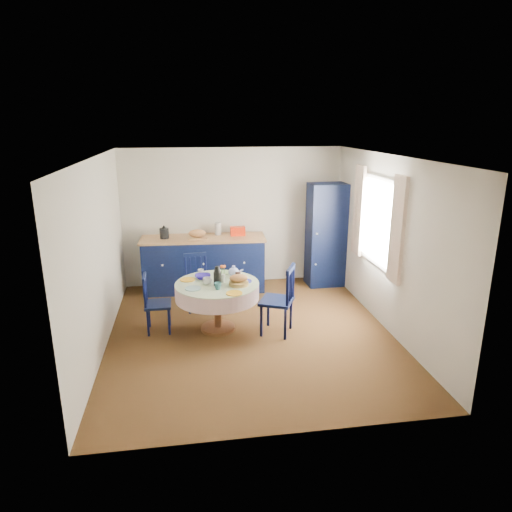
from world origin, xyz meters
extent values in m
plane|color=black|center=(0.00, 0.00, 0.00)|extent=(4.50, 4.50, 0.00)
plane|color=white|center=(0.00, 0.00, 2.50)|extent=(4.50, 4.50, 0.00)
cube|color=beige|center=(0.00, 2.25, 1.25)|extent=(4.00, 0.02, 2.50)
cube|color=beige|center=(-2.00, 0.00, 1.25)|extent=(0.02, 4.50, 2.50)
cube|color=beige|center=(2.00, 0.00, 1.25)|extent=(0.02, 4.50, 2.50)
plane|color=white|center=(2.00, 0.30, 1.50)|extent=(0.00, 1.20, 1.20)
cube|color=white|center=(1.92, -0.40, 1.55)|extent=(0.05, 0.34, 1.45)
cube|color=white|center=(1.92, 1.00, 1.55)|extent=(0.05, 0.34, 1.45)
cube|color=black|center=(-0.57, 1.90, 0.47)|extent=(2.15, 0.74, 0.93)
cube|color=tan|center=(-0.57, 1.90, 0.95)|extent=(2.21, 0.78, 0.04)
cube|color=#B01F08|center=(0.05, 1.92, 1.05)|extent=(0.27, 0.15, 0.16)
cube|color=tan|center=(-0.67, 1.87, 0.98)|extent=(0.35, 0.26, 0.02)
ellipsoid|color=#A76B41|center=(-0.67, 1.87, 1.06)|extent=(0.31, 0.20, 0.13)
cylinder|color=silver|center=(-0.29, 2.05, 1.08)|extent=(0.12, 0.12, 0.22)
cube|color=black|center=(1.66, 1.85, 0.94)|extent=(0.67, 0.49, 1.89)
cylinder|color=white|center=(1.41, 1.61, 1.04)|extent=(0.04, 0.02, 0.04)
cylinder|color=white|center=(1.41, 1.61, 0.47)|extent=(0.04, 0.02, 0.04)
cylinder|color=#5D2F1A|center=(-0.45, 0.19, 0.03)|extent=(0.49, 0.49, 0.05)
cylinder|color=#5D2F1A|center=(-0.45, 0.19, 0.36)|extent=(0.10, 0.10, 0.65)
cylinder|color=#5D2F1A|center=(-0.45, 0.19, 0.70)|extent=(1.14, 1.14, 0.03)
cylinder|color=white|center=(-0.45, 0.19, 0.60)|extent=(1.20, 1.20, 0.22)
cylinder|color=white|center=(-0.45, 0.19, 0.72)|extent=(1.20, 1.20, 0.01)
cylinder|color=#89BCB9|center=(-0.80, 0.01, 0.73)|extent=(0.22, 0.22, 0.01)
cylinder|color=gold|center=(-0.25, -0.26, 0.73)|extent=(0.22, 0.22, 0.01)
cylinder|color=navy|center=(-0.06, 0.20, 0.73)|extent=(0.22, 0.22, 0.01)
cylinder|color=#8FBA79|center=(-0.32, 0.64, 0.73)|extent=(0.22, 0.22, 0.01)
cylinder|color=gold|center=(-0.87, 0.38, 0.73)|extent=(0.22, 0.22, 0.01)
cylinder|color=#A88343|center=(-0.16, 0.06, 0.75)|extent=(0.28, 0.28, 0.05)
ellipsoid|color=#A76B41|center=(-0.16, 0.06, 0.83)|extent=(0.26, 0.16, 0.11)
cube|color=silver|center=(-0.57, 0.30, 0.74)|extent=(0.10, 0.07, 0.04)
cylinder|color=black|center=(-1.15, 0.13, 0.20)|extent=(0.03, 0.03, 0.39)
cylinder|color=black|center=(-1.16, 0.44, 0.20)|extent=(0.03, 0.03, 0.39)
cylinder|color=black|center=(-1.45, 0.12, 0.20)|extent=(0.03, 0.03, 0.39)
cylinder|color=black|center=(-1.45, 0.44, 0.20)|extent=(0.03, 0.03, 0.39)
cube|color=black|center=(-1.30, 0.28, 0.41)|extent=(0.37, 0.39, 0.04)
cylinder|color=black|center=(-1.47, 0.12, 0.63)|extent=(0.03, 0.03, 0.44)
cylinder|color=black|center=(-1.47, 0.44, 0.63)|extent=(0.03, 0.03, 0.44)
cube|color=black|center=(-1.47, 0.28, 0.84)|extent=(0.04, 0.35, 0.06)
cylinder|color=black|center=(-1.47, 0.20, 0.62)|extent=(0.02, 0.02, 0.37)
cylinder|color=black|center=(-1.47, 0.28, 0.62)|extent=(0.02, 0.02, 0.37)
cylinder|color=black|center=(-1.47, 0.36, 0.62)|extent=(0.02, 0.02, 0.37)
cylinder|color=black|center=(-0.85, 0.83, 0.21)|extent=(0.03, 0.03, 0.41)
cylinder|color=black|center=(-0.53, 0.87, 0.21)|extent=(0.03, 0.03, 0.41)
cylinder|color=black|center=(-0.89, 1.14, 0.21)|extent=(0.03, 0.03, 0.41)
cylinder|color=black|center=(-0.57, 1.18, 0.21)|extent=(0.03, 0.03, 0.41)
cube|color=black|center=(-0.71, 1.01, 0.43)|extent=(0.45, 0.43, 0.04)
cylinder|color=black|center=(-0.89, 1.16, 0.66)|extent=(0.03, 0.03, 0.46)
cylinder|color=black|center=(-0.57, 1.20, 0.66)|extent=(0.03, 0.03, 0.46)
cube|color=black|center=(-0.73, 1.18, 0.87)|extent=(0.37, 0.08, 0.06)
cylinder|color=black|center=(-0.82, 1.17, 0.64)|extent=(0.02, 0.02, 0.38)
cylinder|color=black|center=(-0.73, 1.18, 0.64)|extent=(0.02, 0.02, 0.38)
cylinder|color=black|center=(-0.65, 1.19, 0.64)|extent=(0.02, 0.02, 0.38)
cylinder|color=black|center=(0.30, 0.21, 0.23)|extent=(0.04, 0.04, 0.47)
cylinder|color=black|center=(0.14, -0.12, 0.23)|extent=(0.04, 0.04, 0.47)
cylinder|color=black|center=(0.61, 0.06, 0.23)|extent=(0.04, 0.04, 0.47)
cylinder|color=black|center=(0.45, -0.27, 0.23)|extent=(0.04, 0.04, 0.47)
cube|color=black|center=(0.37, -0.03, 0.49)|extent=(0.59, 0.60, 0.04)
cylinder|color=black|center=(0.63, 0.05, 0.75)|extent=(0.04, 0.04, 0.52)
cylinder|color=black|center=(0.47, -0.28, 0.75)|extent=(0.04, 0.04, 0.52)
cube|color=black|center=(0.55, -0.11, 0.98)|extent=(0.22, 0.39, 0.06)
cylinder|color=black|center=(0.59, -0.02, 0.72)|extent=(0.02, 0.02, 0.43)
cylinder|color=black|center=(0.55, -0.11, 0.72)|extent=(0.02, 0.02, 0.43)
cylinder|color=black|center=(0.51, -0.20, 0.72)|extent=(0.02, 0.02, 0.43)
imported|color=silver|center=(-0.60, 0.17, 0.77)|extent=(0.12, 0.12, 0.10)
imported|color=teal|center=(-0.46, -0.07, 0.77)|extent=(0.10, 0.10, 0.10)
imported|color=black|center=(-0.14, 0.44, 0.77)|extent=(0.11, 0.11, 0.09)
imported|color=silver|center=(-0.67, 0.60, 0.77)|extent=(0.09, 0.09, 0.08)
imported|color=navy|center=(-0.64, 0.42, 0.75)|extent=(0.23, 0.23, 0.06)
camera|label=1|loc=(-0.84, -5.94, 2.95)|focal=32.00mm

